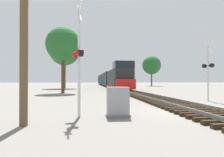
# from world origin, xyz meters

# --- Properties ---
(ground_plane) EXTENTS (400.00, 400.00, 0.00)m
(ground_plane) POSITION_xyz_m (0.00, 0.00, 0.00)
(ground_plane) COLOR slate
(rail_track_bed) EXTENTS (2.60, 160.00, 0.31)m
(rail_track_bed) POSITION_xyz_m (0.00, -0.00, 0.14)
(rail_track_bed) COLOR black
(rail_track_bed) RESTS_ON ground
(freight_train) EXTENTS (2.88, 70.35, 4.43)m
(freight_train) POSITION_xyz_m (0.00, 54.33, 1.95)
(freight_train) COLOR #232326
(freight_train) RESTS_ON ground
(crossing_signal_near) EXTENTS (0.52, 1.01, 4.71)m
(crossing_signal_near) POSITION_xyz_m (-5.51, -1.28, 2.56)
(crossing_signal_near) COLOR silver
(crossing_signal_near) RESTS_ON ground
(crossing_signal_far) EXTENTS (0.55, 1.01, 4.32)m
(crossing_signal_far) POSITION_xyz_m (3.56, 4.82, 2.46)
(crossing_signal_far) COLOR silver
(crossing_signal_far) RESTS_ON ground
(relay_cabinet) EXTENTS (0.98, 0.68, 1.23)m
(relay_cabinet) POSITION_xyz_m (-3.90, -1.35, 0.61)
(relay_cabinet) COLOR slate
(relay_cabinet) RESTS_ON ground
(tree_far_right) EXTENTS (4.30, 4.30, 8.21)m
(tree_far_right) POSITION_xyz_m (-8.37, 17.21, 6.01)
(tree_far_right) COLOR #473521
(tree_far_right) RESTS_ON ground
(tree_mid_background) EXTENTS (6.19, 6.19, 10.82)m
(tree_mid_background) POSITION_xyz_m (-10.15, 34.57, 7.70)
(tree_mid_background) COLOR brown
(tree_mid_background) RESTS_ON ground
(tree_deep_background) EXTENTS (5.62, 5.62, 9.11)m
(tree_deep_background) POSITION_xyz_m (13.50, 53.99, 6.28)
(tree_deep_background) COLOR #473521
(tree_deep_background) RESTS_ON ground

